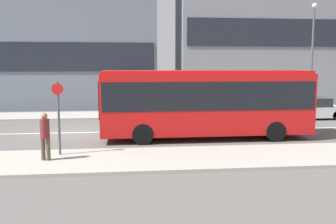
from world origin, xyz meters
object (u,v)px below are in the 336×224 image
at_px(pedestrian_near_stop, 45,133).
at_px(bus_stop_sign, 58,113).
at_px(parked_car_0, 312,109).
at_px(street_lamp, 312,48).
at_px(city_bus, 205,100).

relative_size(pedestrian_near_stop, bus_stop_sign, 0.62).
xyz_separation_m(parked_car_0, bus_stop_sign, (-14.85, -8.86, 1.12)).
bearing_deg(bus_stop_sign, street_lamp, 34.32).
height_order(city_bus, pedestrian_near_stop, city_bus).
height_order(bus_stop_sign, street_lamp, street_lamp).
height_order(parked_car_0, pedestrian_near_stop, pedestrian_near_stop).
xyz_separation_m(bus_stop_sign, street_lamp, (15.55, 10.62, 2.96)).
bearing_deg(street_lamp, parked_car_0, -111.92).
relative_size(city_bus, bus_stop_sign, 3.57).
distance_m(parked_car_0, bus_stop_sign, 17.33).
bearing_deg(parked_car_0, bus_stop_sign, -149.16).
xyz_separation_m(parked_car_0, pedestrian_near_stop, (-15.21, -9.68, 0.47)).
bearing_deg(pedestrian_near_stop, street_lamp, 50.42).
relative_size(pedestrian_near_stop, street_lamp, 0.23).
bearing_deg(city_bus, pedestrian_near_stop, -152.69).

